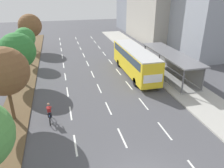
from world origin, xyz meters
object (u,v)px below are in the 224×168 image
(cyclist, at_px, (49,113))
(median_tree_third, at_px, (17,51))
(bus, at_px, (135,59))
(median_tree_second, at_px, (4,71))
(median_tree_fourth, at_px, (25,38))
(bus_shelter, at_px, (172,62))
(median_tree_fifth, at_px, (30,26))

(cyclist, bearing_deg, median_tree_third, 109.59)
(bus, height_order, median_tree_second, median_tree_second)
(median_tree_third, height_order, median_tree_fourth, median_tree_third)
(median_tree_fourth, bearing_deg, cyclist, -78.94)
(bus_shelter, distance_m, median_tree_fourth, 20.39)
(cyclist, relative_size, median_tree_fourth, 0.35)
(bus, relative_size, median_tree_second, 1.82)
(median_tree_third, relative_size, median_tree_fifth, 0.95)
(bus_shelter, relative_size, median_tree_second, 1.82)
(median_tree_third, xyz_separation_m, median_tree_fourth, (-0.10, 7.66, -0.20))
(bus_shelter, xyz_separation_m, median_tree_second, (-17.77, -5.91, 2.53))
(bus_shelter, height_order, cyclist, bus_shelter)
(bus_shelter, height_order, median_tree_fifth, median_tree_fifth)
(median_tree_second, distance_m, median_tree_fifth, 22.98)
(median_tree_fifth, bearing_deg, bus, -48.76)
(bus_shelter, distance_m, bus, 4.58)
(median_tree_second, bearing_deg, cyclist, -19.55)
(bus, relative_size, cyclist, 6.20)
(bus_shelter, distance_m, cyclist, 16.38)
(median_tree_second, relative_size, median_tree_third, 1.06)
(bus, relative_size, median_tree_third, 1.92)
(bus, height_order, median_tree_fourth, median_tree_fourth)
(bus, height_order, median_tree_fifth, median_tree_fifth)
(median_tree_third, bearing_deg, bus_shelter, -5.58)
(median_tree_third, bearing_deg, median_tree_second, -89.11)
(median_tree_fifth, bearing_deg, bus_shelter, -43.74)
(bus, height_order, median_tree_third, median_tree_third)
(bus, xyz_separation_m, cyclist, (-10.50, -8.58, -1.28))
(cyclist, xyz_separation_m, median_tree_fourth, (-3.20, 16.38, 3.01))
(median_tree_second, relative_size, median_tree_fifth, 1.00)
(bus, xyz_separation_m, median_tree_third, (-13.61, 0.14, 1.94))
(median_tree_fourth, xyz_separation_m, median_tree_fifth, (0.15, 7.66, 0.53))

